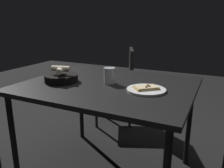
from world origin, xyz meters
TOP-DOWN VIEW (x-y plane):
  - dining_table at (0.00, 0.00)m, footprint 1.18×0.96m
  - pizza_plate at (0.30, -0.05)m, footprint 0.25×0.25m
  - bread_basket at (-0.32, -0.12)m, footprint 0.24×0.24m
  - beer_glass at (0.01, 0.00)m, footprint 0.08×0.08m
  - chair_far at (-0.33, 0.97)m, footprint 0.58×0.58m

SIDE VIEW (x-z plane):
  - chair_far at x=-0.33m, z-range 0.07..0.96m
  - dining_table at x=0.00m, z-range 0.32..1.08m
  - pizza_plate at x=0.30m, z-range 0.75..0.79m
  - bread_basket at x=-0.32m, z-range 0.73..0.85m
  - beer_glass at x=0.01m, z-range 0.75..0.86m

